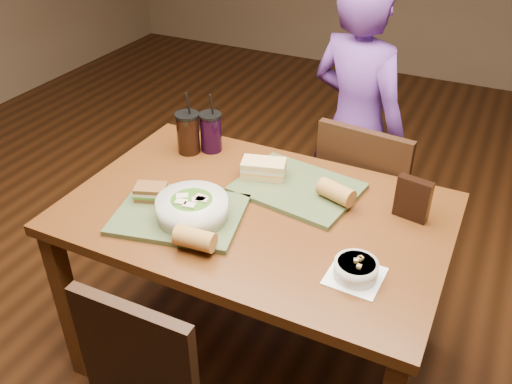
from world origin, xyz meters
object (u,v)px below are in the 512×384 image
dining_table (256,230)px  chip_bag (413,199)px  soup_bowl (356,269)px  sandwich_near (151,192)px  cup_berry (211,132)px  cup_cola (188,133)px  sandwich_far (264,169)px  chair_far (362,204)px  diner (356,128)px  salad_bowl (192,207)px  tray_near (180,214)px  baguette_far (336,192)px  tray_far (297,188)px  baguette_near (195,239)px

dining_table → chip_bag: chip_bag is taller
soup_bowl → sandwich_near: (-0.76, 0.06, 0.01)m
cup_berry → cup_cola: bearing=-144.5°
sandwich_near → sandwich_far: 0.42m
cup_berry → chair_far: bearing=24.3°
diner → salad_bowl: bearing=96.5°
dining_table → tray_near: (-0.21, -0.15, 0.10)m
tray_near → baguette_far: size_ratio=3.26×
chair_far → sandwich_far: chair_far is taller
diner → cup_berry: 0.73m
sandwich_near → cup_cola: bearing=101.8°
chair_far → sandwich_near: size_ratio=7.07×
tray_far → cup_berry: 0.46m
tray_far → baguette_far: (0.15, -0.03, 0.04)m
diner → soup_bowl: diner is taller
salad_bowl → baguette_near: size_ratio=1.87×
chair_far → tray_far: (-0.16, -0.39, 0.26)m
tray_far → baguette_near: 0.49m
tray_far → baguette_near: size_ratio=3.30×
chair_far → soup_bowl: 0.82m
soup_bowl → dining_table: bearing=156.0°
dining_table → cup_cola: (-0.42, 0.25, 0.18)m
cup_berry → chip_bag: bearing=-8.0°
dining_table → chair_far: (0.24, 0.56, -0.17)m
sandwich_far → sandwich_near: bearing=-133.3°
dining_table → tray_near: size_ratio=3.10×
tray_far → salad_bowl: 0.41m
baguette_far → baguette_near: bearing=-124.9°
tray_far → sandwich_far: 0.15m
diner → cup_berry: bearing=72.0°
salad_bowl → chip_bag: size_ratio=1.58×
baguette_near → chip_bag: (0.56, 0.47, 0.03)m
soup_bowl → sandwich_far: size_ratio=0.91×
baguette_near → baguette_far: 0.53m
baguette_far → cup_berry: cup_berry is taller
diner → baguette_far: size_ratio=10.83×
sandwich_near → cup_cola: cup_cola is taller
dining_table → tray_far: tray_far is taller
soup_bowl → sandwich_near: sandwich_near is taller
sandwich_far → soup_bowl: bearing=-37.9°
dining_table → diner: bearing=83.6°
tray_near → tray_far: same height
soup_bowl → sandwich_near: bearing=175.5°
chair_far → baguette_near: bearing=-109.7°
salad_bowl → baguette_far: 0.50m
diner → salad_bowl: diner is taller
chair_far → sandwich_far: (-0.30, -0.38, 0.31)m
tray_far → chip_bag: 0.41m
tray_near → baguette_near: baguette_near is taller
tray_near → baguette_near: size_ratio=3.30×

